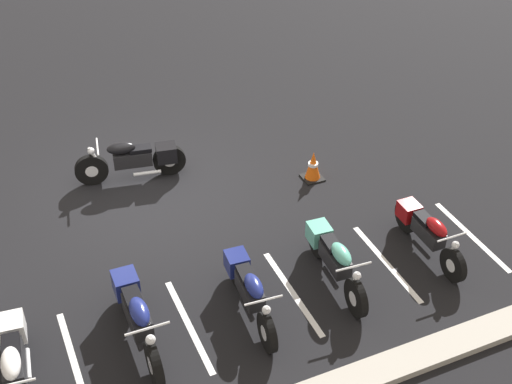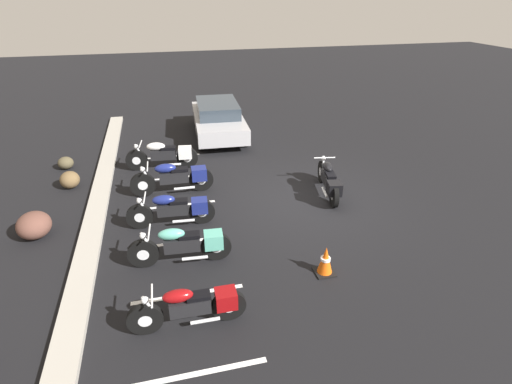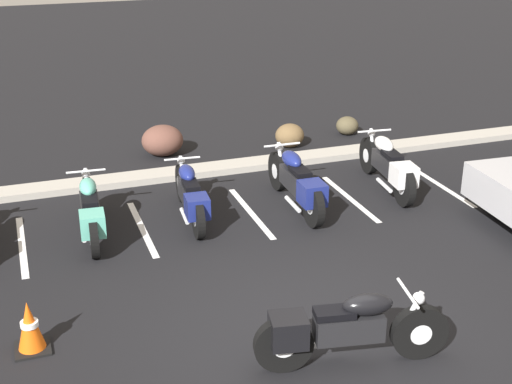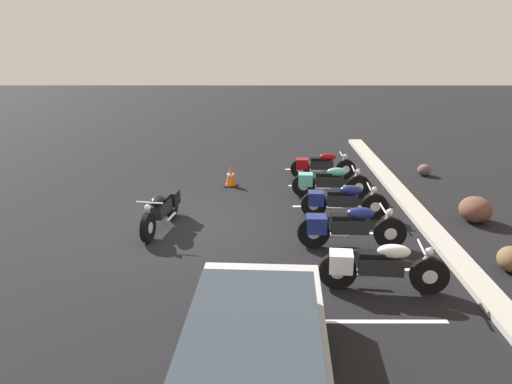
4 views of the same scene
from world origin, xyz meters
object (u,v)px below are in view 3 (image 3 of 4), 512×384
Objects in this scene: motorcycle_black_featured at (343,329)px; landscape_rock_2 at (347,126)px; parked_bike_3 at (297,182)px; parked_bike_2 at (190,195)px; parked_bike_4 at (389,165)px; landscape_rock_0 at (162,140)px; landscape_rock_3 at (290,135)px; traffic_cone at (30,328)px; parked_bike_1 at (90,210)px.

landscape_rock_2 is at bearing 73.74° from motorcycle_black_featured.
motorcycle_black_featured is at bearing 165.38° from parked_bike_3.
parked_bike_2 is 5.38m from landscape_rock_2.
parked_bike_4 is 2.74× the size of landscape_rock_0.
parked_bike_2 is 3.22m from landscape_rock_0.
parked_bike_4 is 2.86m from landscape_rock_3.
landscape_rock_0 is 6.64m from traffic_cone.
parked_bike_3 is at bearing -109.86° from landscape_rock_3.
traffic_cone is (-1.03, -2.69, -0.16)m from parked_bike_1.
parked_bike_2 reaches higher than traffic_cone.
parked_bike_4 is 4.69× the size of landscape_rock_2.
parked_bike_1 is 0.95× the size of parked_bike_4.
parked_bike_4 is at bearing -83.84° from parked_bike_1.
landscape_rock_2 is at bearing -7.32° from parked_bike_4.
parked_bike_3 is 1.82m from parked_bike_4.
motorcycle_black_featured is at bearing -148.23° from parked_bike_1.
motorcycle_black_featured is at bearing -24.07° from traffic_cone.
motorcycle_black_featured is 3.50× the size of traffic_cone.
parked_bike_2 is 3.81m from traffic_cone.
parked_bike_2 is (-0.60, 4.22, -0.01)m from motorcycle_black_featured.
parked_bike_2 is at bearing -143.44° from landscape_rock_2.
parked_bike_4 is 3.78× the size of landscape_rock_3.
parked_bike_4 is at bearing -75.23° from landscape_rock_3.
motorcycle_black_featured reaches higher than landscape_rock_3.
landscape_rock_3 is at bearing -8.05° from landscape_rock_0.
parked_bike_1 is (-2.15, 4.11, -0.01)m from motorcycle_black_featured.
parked_bike_4 reaches higher than landscape_rock_3.
traffic_cone is at bearing -115.41° from landscape_rock_0.
motorcycle_black_featured reaches higher than parked_bike_2.
landscape_rock_0 is 2.59m from landscape_rock_3.
landscape_rock_2 is (2.56, 3.34, -0.28)m from parked_bike_3.
parked_bike_3 is at bearing -66.00° from landscape_rock_0.
parked_bike_3 reaches higher than landscape_rock_2.
motorcycle_black_featured is at bearing -167.60° from parked_bike_2.
motorcycle_black_featured is at bearing 151.75° from parked_bike_4.
parked_bike_1 reaches higher than landscape_rock_3.
parked_bike_3 reaches higher than traffic_cone.
landscape_rock_2 is at bearing 40.97° from traffic_cone.
parked_bike_2 is 0.92× the size of parked_bike_3.
traffic_cone reaches higher than landscape_rock_0.
parked_bike_1 is 4.45× the size of landscape_rock_2.
landscape_rock_0 is 1.71× the size of landscape_rock_2.
traffic_cone is at bearing -133.87° from landscape_rock_3.
landscape_rock_2 is at bearing -36.26° from parked_bike_3.
parked_bike_1 reaches higher than traffic_cone.
parked_bike_3 is at bearing 84.53° from motorcycle_black_featured.
parked_bike_2 reaches higher than landscape_rock_3.
parked_bike_1 reaches higher than parked_bike_2.
traffic_cone is (-4.34, -2.65, -0.19)m from parked_bike_3.
parked_bike_2 is 3.56m from parked_bike_4.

